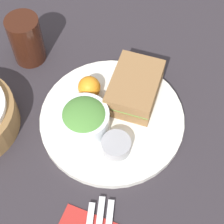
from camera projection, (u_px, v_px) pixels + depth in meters
ground_plane at (112, 121)px, 0.82m from camera, size 4.00×4.00×0.00m
plate at (112, 119)px, 0.81m from camera, size 0.31×0.31×0.02m
sandwich at (135, 87)px, 0.81m from camera, size 0.15×0.11×0.06m
salad_bowl at (84, 118)px, 0.77m from camera, size 0.10×0.10×0.06m
dressing_cup at (116, 145)px, 0.75m from camera, size 0.06×0.06×0.03m
orange_wedge at (89, 87)px, 0.82m from camera, size 0.05×0.05×0.05m
drink_glass at (26, 40)px, 0.86m from camera, size 0.08×0.08×0.12m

